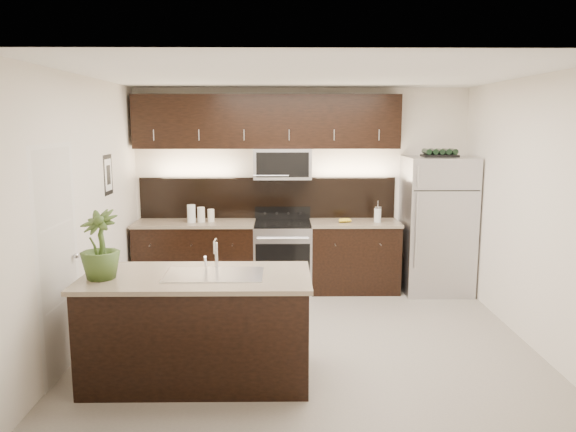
{
  "coord_description": "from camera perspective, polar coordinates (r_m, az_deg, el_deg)",
  "views": [
    {
      "loc": [
        -0.27,
        -5.64,
        2.23
      ],
      "look_at": [
        -0.19,
        0.55,
        1.2
      ],
      "focal_mm": 35.0,
      "sensor_mm": 36.0,
      "label": 1
    }
  ],
  "objects": [
    {
      "name": "canisters",
      "position": [
        7.48,
        -9.05,
        0.17
      ],
      "size": [
        0.35,
        0.15,
        0.24
      ],
      "rotation": [
        0.0,
        0.0,
        0.21
      ],
      "color": "silver",
      "rests_on": "counter_run"
    },
    {
      "name": "ground",
      "position": [
        6.08,
        1.93,
        -12.14
      ],
      "size": [
        4.5,
        4.5,
        0.0
      ],
      "primitive_type": "plane",
      "color": "gray",
      "rests_on": "ground"
    },
    {
      "name": "refrigerator",
      "position": [
        7.68,
        14.85,
        -0.89
      ],
      "size": [
        0.87,
        0.78,
        1.8
      ],
      "primitive_type": "cube",
      "color": "#B2B2B7",
      "rests_on": "ground"
    },
    {
      "name": "counter_run",
      "position": [
        7.54,
        -2.11,
        -4.09
      ],
      "size": [
        3.51,
        0.65,
        0.94
      ],
      "color": "black",
      "rests_on": "ground"
    },
    {
      "name": "sink_faucet",
      "position": [
        4.9,
        -7.52,
        -5.75
      ],
      "size": [
        0.84,
        0.5,
        0.28
      ],
      "color": "silver",
      "rests_on": "island"
    },
    {
      "name": "wine_rack",
      "position": [
        7.57,
        15.16,
        6.19
      ],
      "size": [
        0.44,
        0.28,
        0.1
      ],
      "color": "black",
      "rests_on": "refrigerator"
    },
    {
      "name": "upper_fixtures",
      "position": [
        7.48,
        -1.95,
        8.71
      ],
      "size": [
        3.49,
        0.4,
        1.66
      ],
      "color": "black",
      "rests_on": "counter_run"
    },
    {
      "name": "island",
      "position": [
        5.06,
        -9.13,
        -11.06
      ],
      "size": [
        1.96,
        0.96,
        0.94
      ],
      "color": "black",
      "rests_on": "ground"
    },
    {
      "name": "bananas",
      "position": [
        7.4,
        5.38,
        -0.45
      ],
      "size": [
        0.21,
        0.19,
        0.06
      ],
      "primitive_type": "ellipsoid",
      "rotation": [
        0.0,
        0.0,
        0.29
      ],
      "color": "gold",
      "rests_on": "counter_run"
    },
    {
      "name": "room_walls",
      "position": [
        5.63,
        0.91,
        3.96
      ],
      "size": [
        4.52,
        4.02,
        2.71
      ],
      "color": "silver",
      "rests_on": "ground"
    },
    {
      "name": "plant",
      "position": [
        4.93,
        -18.59,
        -2.8
      ],
      "size": [
        0.43,
        0.43,
        0.58
      ],
      "primitive_type": "imported",
      "rotation": [
        0.0,
        0.0,
        -0.4
      ],
      "color": "#364E1F",
      "rests_on": "island"
    },
    {
      "name": "french_press",
      "position": [
        7.49,
        9.09,
        0.17
      ],
      "size": [
        0.1,
        0.1,
        0.28
      ],
      "rotation": [
        0.0,
        0.0,
        0.08
      ],
      "color": "silver",
      "rests_on": "counter_run"
    }
  ]
}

